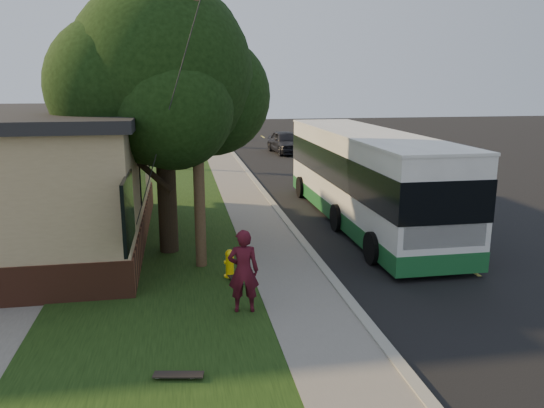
{
  "coord_description": "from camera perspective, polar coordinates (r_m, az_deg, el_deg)",
  "views": [
    {
      "loc": [
        -3.79,
        -13.18,
        5.09
      ],
      "look_at": [
        -1.11,
        2.07,
        1.5
      ],
      "focal_mm": 35.0,
      "sensor_mm": 36.0,
      "label": 1
    }
  ],
  "objects": [
    {
      "name": "skateboard_spare",
      "position": [
        9.77,
        -10.03,
        -17.66
      ],
      "size": [
        0.9,
        0.37,
        0.08
      ],
      "color": "black",
      "rests_on": "grass_verge"
    },
    {
      "name": "grass_verge",
      "position": [
        23.73,
        -11.46,
        0.49
      ],
      "size": [
        5.0,
        80.0,
        0.07
      ],
      "primitive_type": "cube",
      "color": "black",
      "rests_on": "ground"
    },
    {
      "name": "traffic_signal",
      "position": [
        47.41,
        -4.86,
        10.68
      ],
      "size": [
        0.18,
        0.22,
        5.5
      ],
      "color": "#2D2D30",
      "rests_on": "ground"
    },
    {
      "name": "sidewalk",
      "position": [
        23.89,
        -3.04,
        0.83
      ],
      "size": [
        2.0,
        80.0,
        0.08
      ],
      "primitive_type": "cube",
      "color": "slate",
      "rests_on": "ground"
    },
    {
      "name": "skateboard_main",
      "position": [
        13.75,
        -3.96,
        -8.12
      ],
      "size": [
        0.38,
        0.87,
        0.08
      ],
      "color": "black",
      "rests_on": "grass_verge"
    },
    {
      "name": "leafy_tree",
      "position": [
        15.83,
        -11.66,
        13.07
      ],
      "size": [
        6.3,
        6.0,
        7.8
      ],
      "color": "black",
      "rests_on": "grass_verge"
    },
    {
      "name": "road",
      "position": [
        24.98,
        8.42,
        1.16
      ],
      "size": [
        8.0,
        80.0,
        0.01
      ],
      "primitive_type": "cube",
      "color": "black",
      "rests_on": "ground"
    },
    {
      "name": "transit_bus",
      "position": [
        19.6,
        9.89,
        3.15
      ],
      "size": [
        2.85,
        12.37,
        3.35
      ],
      "color": "silver",
      "rests_on": "ground"
    },
    {
      "name": "utility_pole",
      "position": [
        14.19,
        -8.16,
        11.07
      ],
      "size": [
        2.86,
        3.21,
        9.07
      ],
      "color": "#473321",
      "rests_on": "ground"
    },
    {
      "name": "ground",
      "position": [
        14.63,
        5.74,
        -7.38
      ],
      "size": [
        120.0,
        120.0,
        0.0
      ],
      "primitive_type": "plane",
      "color": "black",
      "rests_on": "ground"
    },
    {
      "name": "fire_hydrant",
      "position": [
        14.03,
        -4.57,
        -6.38
      ],
      "size": [
        0.32,
        0.32,
        0.74
      ],
      "color": "yellow",
      "rests_on": "grass_verge"
    },
    {
      "name": "bare_tree_far",
      "position": [
        43.3,
        -9.02,
        8.81
      ],
      "size": [
        1.38,
        1.21,
        4.03
      ],
      "color": "black",
      "rests_on": "grass_verge"
    },
    {
      "name": "bare_tree_near",
      "position": [
        31.32,
        -9.49,
        7.49
      ],
      "size": [
        1.38,
        1.21,
        4.31
      ],
      "color": "black",
      "rests_on": "grass_verge"
    },
    {
      "name": "curb",
      "position": [
        24.02,
        -0.68,
        0.97
      ],
      "size": [
        0.25,
        80.0,
        0.12
      ],
      "primitive_type": "cube",
      "color": "gray",
      "rests_on": "ground"
    },
    {
      "name": "distant_car",
      "position": [
        38.63,
        1.48,
        6.69
      ],
      "size": [
        2.28,
        4.88,
        1.62
      ],
      "primitive_type": "imported",
      "rotation": [
        0.0,
        0.0,
        0.08
      ],
      "color": "black",
      "rests_on": "ground"
    },
    {
      "name": "dumpster",
      "position": [
        17.85,
        -23.73,
        -2.48
      ],
      "size": [
        1.61,
        1.41,
        1.22
      ],
      "color": "black",
      "rests_on": "building_lot"
    },
    {
      "name": "skateboarder",
      "position": [
        11.78,
        -3.09,
        -7.2
      ],
      "size": [
        0.73,
        0.52,
        1.89
      ],
      "primitive_type": "imported",
      "rotation": [
        0.0,
        0.0,
        3.03
      ],
      "color": "#440D19",
      "rests_on": "grass_verge"
    }
  ]
}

